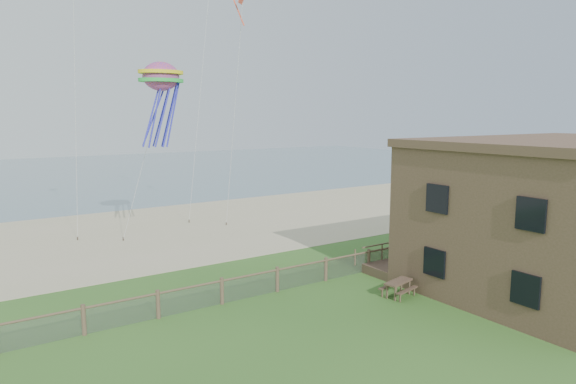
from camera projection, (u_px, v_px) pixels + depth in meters
name	position (u px, v px, depth m)	size (l,w,h in m)	color
ground	(360.00, 335.00, 20.17)	(160.00, 160.00, 0.00)	#2E591E
sand_beach	(162.00, 231.00, 38.24)	(72.00, 20.00, 0.02)	tan
ocean	(54.00, 175.00, 74.37)	(160.00, 68.00, 0.02)	slate
chainlink_fence	(277.00, 281.00, 25.02)	(36.20, 0.20, 1.25)	brown
motel	(567.00, 216.00, 26.00)	(15.00, 10.00, 7.00)	brown
motel_deck	(464.00, 252.00, 31.41)	(15.00, 2.00, 0.50)	#4F3D2D
picnic_table	(398.00, 289.00, 24.41)	(1.60, 1.21, 0.68)	#4F3D2D
octopus_kite	(162.00, 101.00, 32.49)	(2.89, 2.04, 5.96)	#FF5E28
kite_red	(243.00, 4.00, 34.35)	(0.95, 0.70, 1.94)	#E64828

